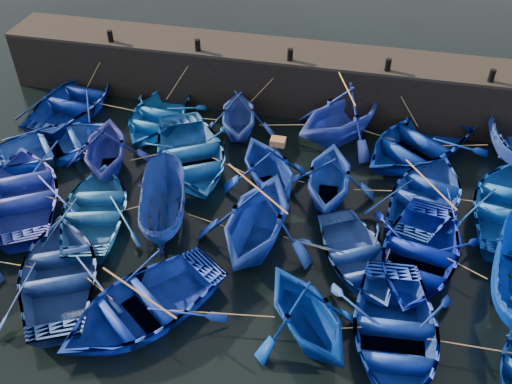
% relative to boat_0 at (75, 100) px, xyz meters
% --- Properties ---
extents(ground, '(120.00, 120.00, 0.00)m').
position_rel_boat_0_xyz_m(ground, '(9.26, -7.76, -0.57)').
color(ground, black).
rests_on(ground, ground).
extents(quay_wall, '(26.00, 2.50, 2.50)m').
position_rel_boat_0_xyz_m(quay_wall, '(9.26, 2.74, 0.68)').
color(quay_wall, black).
rests_on(quay_wall, ground).
extents(quay_top, '(26.00, 2.50, 0.12)m').
position_rel_boat_0_xyz_m(quay_top, '(9.26, 2.74, 1.99)').
color(quay_top, black).
rests_on(quay_top, quay_wall).
extents(bollard_0, '(0.24, 0.24, 0.50)m').
position_rel_boat_0_xyz_m(bollard_0, '(1.26, 1.84, 2.30)').
color(bollard_0, black).
rests_on(bollard_0, quay_top).
extents(bollard_1, '(0.24, 0.24, 0.50)m').
position_rel_boat_0_xyz_m(bollard_1, '(5.26, 1.84, 2.30)').
color(bollard_1, black).
rests_on(bollard_1, quay_top).
extents(bollard_2, '(0.24, 0.24, 0.50)m').
position_rel_boat_0_xyz_m(bollard_2, '(9.26, 1.84, 2.30)').
color(bollard_2, black).
rests_on(bollard_2, quay_top).
extents(bollard_3, '(0.24, 0.24, 0.50)m').
position_rel_boat_0_xyz_m(bollard_3, '(13.26, 1.84, 2.30)').
color(bollard_3, black).
rests_on(bollard_3, quay_top).
extents(bollard_4, '(0.24, 0.24, 0.50)m').
position_rel_boat_0_xyz_m(bollard_4, '(17.26, 1.84, 2.30)').
color(bollard_4, black).
rests_on(bollard_4, quay_top).
extents(boat_0, '(4.57, 5.95, 1.15)m').
position_rel_boat_0_xyz_m(boat_0, '(0.00, 0.00, 0.00)').
color(boat_0, navy).
rests_on(boat_0, ground).
extents(boat_1, '(3.74, 4.99, 0.99)m').
position_rel_boat_0_xyz_m(boat_1, '(3.93, -0.25, -0.08)').
color(boat_1, '#0E57B1').
rests_on(boat_1, ground).
extents(boat_2, '(3.93, 4.30, 1.92)m').
position_rel_boat_0_xyz_m(boat_2, '(7.50, -0.13, 0.39)').
color(boat_2, navy).
rests_on(boat_2, ground).
extents(boat_3, '(6.11, 6.19, 2.47)m').
position_rel_boat_0_xyz_m(boat_3, '(11.74, 0.44, 0.66)').
color(boat_3, '#2237B0').
rests_on(boat_3, ground).
extents(boat_4, '(6.85, 7.12, 1.20)m').
position_rel_boat_0_xyz_m(boat_4, '(14.86, 0.01, 0.03)').
color(boat_4, navy).
rests_on(boat_4, ground).
extents(boat_6, '(6.15, 6.06, 1.05)m').
position_rel_boat_0_xyz_m(boat_6, '(0.68, -3.24, -0.05)').
color(boat_6, blue).
rests_on(boat_6, ground).
extents(boat_7, '(4.48, 4.82, 2.07)m').
position_rel_boat_0_xyz_m(boat_7, '(3.17, -3.63, 0.46)').
color(boat_7, navy).
rests_on(boat_7, ground).
extents(boat_8, '(6.15, 6.77, 1.15)m').
position_rel_boat_0_xyz_m(boat_8, '(6.24, -2.75, 0.00)').
color(boat_8, '#1552A3').
rests_on(boat_8, ground).
extents(boat_9, '(4.94, 5.10, 2.05)m').
position_rel_boat_0_xyz_m(boat_9, '(9.50, -3.41, 0.45)').
color(boat_9, navy).
rests_on(boat_9, ground).
extents(boat_10, '(3.56, 4.08, 2.08)m').
position_rel_boat_0_xyz_m(boat_10, '(11.74, -3.47, 0.47)').
color(boat_10, '#1437A1').
rests_on(boat_10, ground).
extents(boat_11, '(4.87, 5.83, 1.04)m').
position_rel_boat_0_xyz_m(boat_11, '(15.24, -3.19, -0.05)').
color(boat_11, navy).
rests_on(boat_11, ground).
extents(boat_12, '(4.59, 5.88, 1.12)m').
position_rel_boat_0_xyz_m(boat_12, '(18.05, -3.18, -0.02)').
color(boat_12, '#0B4BB3').
rests_on(boat_12, ground).
extents(boat_13, '(6.16, 6.72, 1.14)m').
position_rel_boat_0_xyz_m(boat_13, '(1.10, -6.27, -0.00)').
color(boat_13, '#2232A6').
rests_on(boat_13, ground).
extents(boat_14, '(4.62, 5.57, 1.00)m').
position_rel_boat_0_xyz_m(boat_14, '(3.98, -6.44, -0.07)').
color(boat_14, '#2163AF').
rests_on(boat_14, ground).
extents(boat_15, '(2.65, 4.44, 1.61)m').
position_rel_boat_0_xyz_m(boat_15, '(6.30, -6.05, 0.23)').
color(boat_15, navy).
rests_on(boat_15, ground).
extents(boat_16, '(4.42, 5.01, 2.45)m').
position_rel_boat_0_xyz_m(boat_16, '(9.71, -6.40, 0.65)').
color(boat_16, '#1333A5').
rests_on(boat_16, ground).
extents(boat_17, '(4.69, 5.19, 0.88)m').
position_rel_boat_0_xyz_m(boat_17, '(13.06, -6.69, -0.13)').
color(boat_17, '#204496').
rests_on(boat_17, ground).
extents(boat_18, '(4.54, 5.70, 1.06)m').
position_rel_boat_0_xyz_m(boat_18, '(14.95, -6.20, -0.04)').
color(boat_18, '#0518A3').
rests_on(boat_18, ground).
extents(boat_21, '(5.50, 6.19, 1.06)m').
position_rel_boat_0_xyz_m(boat_21, '(4.17, -9.46, -0.04)').
color(boat_21, navy).
rests_on(boat_21, ground).
extents(boat_22, '(6.13, 6.43, 1.08)m').
position_rel_boat_0_xyz_m(boat_22, '(7.08, -10.08, -0.03)').
color(boat_22, '#0A269C').
rests_on(boat_22, ground).
extents(boat_23, '(4.92, 5.00, 1.99)m').
position_rel_boat_0_xyz_m(boat_23, '(11.86, -9.65, 0.42)').
color(boat_23, '#00288D').
rests_on(boat_23, ground).
extents(boat_24, '(4.14, 5.47, 1.07)m').
position_rel_boat_0_xyz_m(boat_24, '(14.31, -9.45, -0.04)').
color(boat_24, '#1032A8').
rests_on(boat_24, ground).
extents(wooden_crate, '(0.53, 0.41, 0.24)m').
position_rel_boat_0_xyz_m(wooden_crate, '(9.80, -3.41, 1.60)').
color(wooden_crate, brown).
rests_on(wooden_crate, boat_9).
extents(mooring_ropes, '(18.52, 11.87, 2.10)m').
position_rel_boat_0_xyz_m(mooring_ropes, '(9.50, -2.67, 0.31)').
color(mooring_ropes, tan).
rests_on(mooring_ropes, ground).
extents(loose_oars, '(10.41, 12.60, 1.49)m').
position_rel_boat_0_xyz_m(loose_oars, '(10.94, -4.81, 1.22)').
color(loose_oars, '#99724C').
rests_on(loose_oars, ground).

